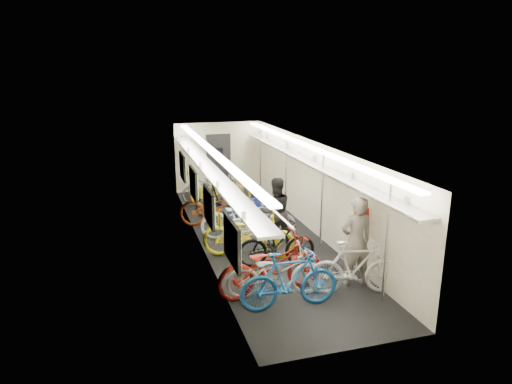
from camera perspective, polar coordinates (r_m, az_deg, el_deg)
train_car_shell at (r=11.81m, az=-2.27°, el=2.80°), size 10.00×10.00×10.00m
bicycle_0 at (r=8.70m, az=2.45°, el=-9.96°), size 1.93×0.85×0.98m
bicycle_1 at (r=8.27m, az=4.22°, el=-10.94°), size 1.84×0.56×1.10m
bicycle_2 at (r=8.77m, az=1.86°, el=-9.16°), size 2.27×1.07×1.15m
bicycle_3 at (r=9.95m, az=2.57°, el=-6.46°), size 1.77×0.64×1.04m
bicycle_4 at (r=10.40m, az=-1.00°, el=-5.26°), size 2.23×1.53×1.11m
bicycle_5 at (r=11.10m, az=0.50°, el=-3.82°), size 1.93×0.61×1.15m
bicycle_6 at (r=11.55m, az=-1.68°, el=-3.13°), size 2.19×0.97×1.12m
bicycle_7 at (r=12.14m, az=-1.36°, el=-2.46°), size 1.75×1.02×1.01m
bicycle_8 at (r=12.44m, az=-4.68°, el=-1.78°), size 2.28×1.32×1.13m
bicycle_9 at (r=13.44m, az=-4.37°, el=-0.64°), size 1.83×1.08×1.06m
bicycle_10 at (r=14.34m, az=-4.39°, el=0.24°), size 1.95×0.81×1.00m
bicycle_11 at (r=8.96m, az=12.27°, el=-9.22°), size 1.87×0.91×1.08m
bicycle_12 at (r=14.38m, az=-5.45°, el=0.30°), size 2.04×1.12×1.02m
bicycle_14 at (r=15.22m, az=-5.03°, el=1.08°), size 1.97×1.01×0.99m
passenger_near at (r=9.19m, az=12.39°, el=-6.06°), size 0.67×0.45×1.82m
passenger_mid at (r=11.02m, az=2.44°, el=-2.48°), size 0.85×0.68×1.69m
backpack at (r=9.48m, az=13.01°, el=-3.07°), size 0.27×0.15×0.38m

